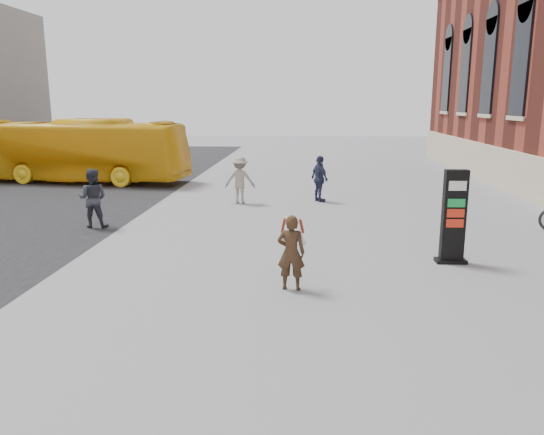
# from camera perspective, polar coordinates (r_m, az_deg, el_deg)

# --- Properties ---
(ground) EXTENTS (100.00, 100.00, 0.00)m
(ground) POSITION_cam_1_polar(r_m,az_deg,el_deg) (11.92, 0.05, -6.36)
(ground) COLOR #9E9EA3
(info_pylon) EXTENTS (0.74, 0.39, 2.27)m
(info_pylon) POSITION_cam_1_polar(r_m,az_deg,el_deg) (13.37, 18.96, 0.05)
(info_pylon) COLOR black
(info_pylon) RESTS_ON ground
(woman) EXTENTS (0.63, 0.58, 1.58)m
(woman) POSITION_cam_1_polar(r_m,az_deg,el_deg) (10.92, 2.06, -3.68)
(woman) COLOR black
(woman) RESTS_ON ground
(bus) EXTENTS (11.15, 3.89, 3.04)m
(bus) POSITION_cam_1_polar(r_m,az_deg,el_deg) (27.48, -20.40, 6.76)
(bus) COLOR yellow
(bus) RESTS_ON road
(pedestrian_a) EXTENTS (0.94, 0.75, 1.83)m
(pedestrian_a) POSITION_cam_1_polar(r_m,az_deg,el_deg) (17.25, -18.71, 1.98)
(pedestrian_a) COLOR #2D2F38
(pedestrian_a) RESTS_ON ground
(pedestrian_b) EXTENTS (1.17, 0.68, 1.81)m
(pedestrian_b) POSITION_cam_1_polar(r_m,az_deg,el_deg) (20.37, -3.47, 4.08)
(pedestrian_b) COLOR gray
(pedestrian_b) RESTS_ON ground
(pedestrian_c) EXTENTS (0.92, 1.13, 1.79)m
(pedestrian_c) POSITION_cam_1_polar(r_m,az_deg,el_deg) (20.73, 5.15, 4.17)
(pedestrian_c) COLOR #292D49
(pedestrian_c) RESTS_ON ground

